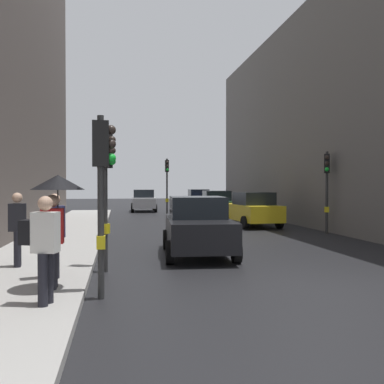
# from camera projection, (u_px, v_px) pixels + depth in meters

# --- Properties ---
(ground_plane) EXTENTS (120.00, 120.00, 0.00)m
(ground_plane) POSITION_uv_depth(u_px,v_px,m) (329.00, 286.00, 8.73)
(ground_plane) COLOR black
(sidewalk_kerb) EXTENTS (2.99, 40.00, 0.16)m
(sidewalk_kerb) POSITION_uv_depth(u_px,v_px,m) (52.00, 248.00, 13.54)
(sidewalk_kerb) COLOR #A8A5A0
(sidewalk_kerb) RESTS_ON ground
(traffic_light_near_left) EXTENTS (0.43, 0.25, 3.39)m
(traffic_light_near_left) POSITION_uv_depth(u_px,v_px,m) (102.00, 173.00, 7.75)
(traffic_light_near_left) COLOR #2D2D2D
(traffic_light_near_left) RESTS_ON ground
(traffic_light_far_median) EXTENTS (0.25, 0.43, 4.00)m
(traffic_light_far_median) POSITION_uv_depth(u_px,v_px,m) (167.00, 176.00, 29.68)
(traffic_light_far_median) COLOR #2D2D2D
(traffic_light_far_median) RESTS_ON ground
(traffic_light_mid_street) EXTENTS (0.35, 0.45, 3.58)m
(traffic_light_mid_street) POSITION_uv_depth(u_px,v_px,m) (327.00, 177.00, 18.31)
(traffic_light_mid_street) COLOR #2D2D2D
(traffic_light_mid_street) RESTS_ON ground
(traffic_light_near_right) EXTENTS (0.45, 0.35, 3.46)m
(traffic_light_near_right) POSITION_uv_depth(u_px,v_px,m) (106.00, 174.00, 10.16)
(traffic_light_near_right) COLOR #2D2D2D
(traffic_light_near_right) RESTS_ON ground
(car_silver_hatchback) EXTENTS (2.13, 4.26, 1.76)m
(car_silver_hatchback) POSITION_uv_depth(u_px,v_px,m) (144.00, 201.00, 34.11)
(car_silver_hatchback) COLOR #BCBCC1
(car_silver_hatchback) RESTS_ON ground
(car_green_estate) EXTENTS (2.22, 4.30, 1.76)m
(car_green_estate) POSITION_uv_depth(u_px,v_px,m) (216.00, 204.00, 27.64)
(car_green_estate) COLOR #2D6038
(car_green_estate) RESTS_ON ground
(car_blue_van) EXTENTS (2.11, 4.25, 1.76)m
(car_blue_van) POSITION_uv_depth(u_px,v_px,m) (198.00, 199.00, 37.07)
(car_blue_van) COLOR navy
(car_blue_van) RESTS_ON ground
(car_dark_suv) EXTENTS (2.27, 4.33, 1.76)m
(car_dark_suv) POSITION_uv_depth(u_px,v_px,m) (198.00, 226.00, 12.68)
(car_dark_suv) COLOR black
(car_dark_suv) RESTS_ON ground
(car_yellow_taxi) EXTENTS (2.24, 4.31, 1.76)m
(car_yellow_taxi) POSITION_uv_depth(u_px,v_px,m) (252.00, 209.00, 21.59)
(car_yellow_taxi) COLOR yellow
(car_yellow_taxi) RESTS_ON ground
(pedestrian_with_umbrella) EXTENTS (1.00, 1.00, 2.14)m
(pedestrian_with_umbrella) POSITION_uv_depth(u_px,v_px,m) (56.00, 199.00, 7.90)
(pedestrian_with_umbrella) COLOR black
(pedestrian_with_umbrella) RESTS_ON sidewalk_kerb
(pedestrian_with_black_backpack) EXTENTS (0.65, 0.42, 1.77)m
(pedestrian_with_black_backpack) POSITION_uv_depth(u_px,v_px,m) (43.00, 243.00, 6.83)
(pedestrian_with_black_backpack) COLOR black
(pedestrian_with_black_backpack) RESTS_ON sidewalk_kerb
(pedestrian_with_grey_backpack) EXTENTS (0.65, 0.42, 1.77)m
(pedestrian_with_grey_backpack) POSITION_uv_depth(u_px,v_px,m) (52.00, 230.00, 8.84)
(pedestrian_with_grey_backpack) COLOR black
(pedestrian_with_grey_backpack) RESTS_ON sidewalk_kerb
(pedestrian_in_dark_coat) EXTENTS (0.44, 0.36, 1.77)m
(pedestrian_in_dark_coat) POSITION_uv_depth(u_px,v_px,m) (17.00, 226.00, 10.05)
(pedestrian_in_dark_coat) COLOR black
(pedestrian_in_dark_coat) RESTS_ON sidewalk_kerb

